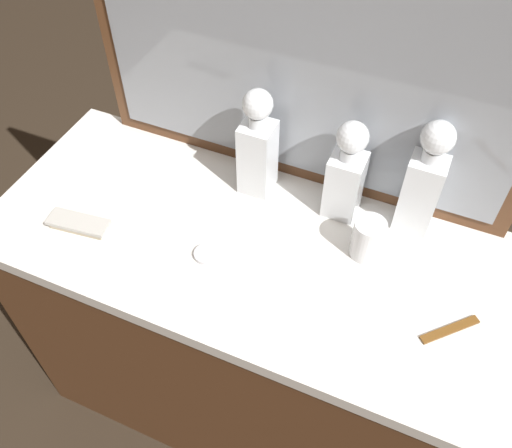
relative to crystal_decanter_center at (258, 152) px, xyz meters
The scene contains 10 objects.
ground_plane 1.06m from the crystal_decanter_center, 67.55° to the right, with size 6.00×6.00×0.00m, color #2D2319.
dresser 0.62m from the crystal_decanter_center, 67.55° to the right, with size 1.40×0.60×0.92m.
dresser_mirror 0.25m from the crystal_decanter_center, 48.98° to the left, with size 1.13×0.03×0.69m.
crystal_decanter_center is the anchor object (origin of this frame).
crystal_decanter_left 0.24m from the crystal_decanter_center, ahead, with size 0.09×0.09×0.29m.
crystal_decanter_rear 0.42m from the crystal_decanter_center, ahead, with size 0.09×0.09×0.32m.
crystal_tumbler_left 0.36m from the crystal_decanter_center, 17.53° to the right, with size 0.08×0.08×0.11m.
silver_brush_far_right 0.49m from the crystal_decanter_center, 138.65° to the right, with size 0.17×0.08×0.02m.
porcelain_dish 0.30m from the crystal_decanter_center, 94.16° to the right, with size 0.06×0.06×0.01m.
tortoiseshell_comb 0.63m from the crystal_decanter_center, 22.96° to the right, with size 0.12×0.12×0.01m.
Camera 1 is at (0.34, -0.79, 1.99)m, focal length 38.50 mm.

